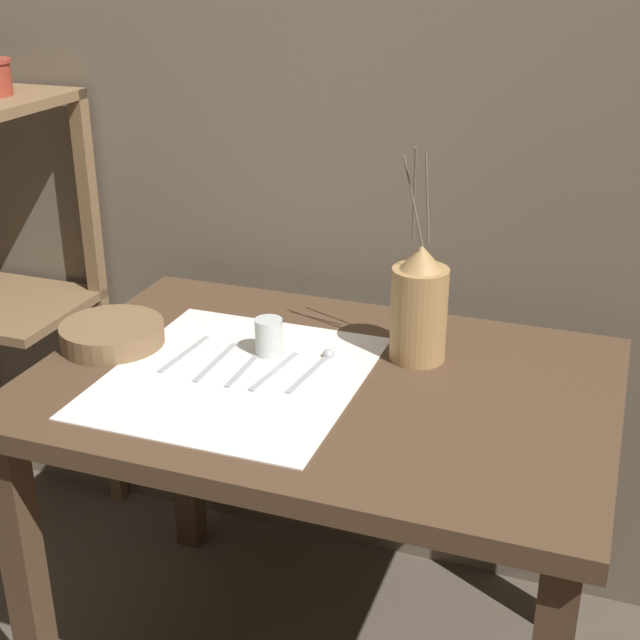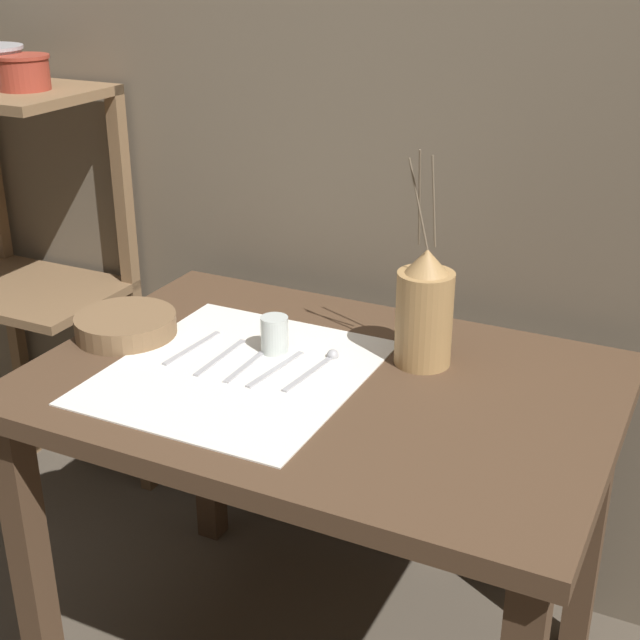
# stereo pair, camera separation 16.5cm
# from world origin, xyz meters

# --- Properties ---
(stone_wall_back) EXTENTS (7.00, 0.06, 2.40)m
(stone_wall_back) POSITION_xyz_m (0.00, 0.49, 1.20)
(stone_wall_back) COLOR #6B5E4C
(stone_wall_back) RESTS_ON ground_plane
(wooden_table) EXTENTS (1.10, 0.77, 0.74)m
(wooden_table) POSITION_xyz_m (0.00, 0.00, 0.64)
(wooden_table) COLOR #4C3523
(wooden_table) RESTS_ON ground_plane
(wooden_shelf_unit) EXTENTS (0.49, 0.35, 1.18)m
(wooden_shelf_unit) POSITION_xyz_m (-1.01, 0.31, 0.82)
(wooden_shelf_unit) COLOR brown
(wooden_shelf_unit) RESTS_ON ground_plane
(linen_cloth) EXTENTS (0.47, 0.53, 0.00)m
(linen_cloth) POSITION_xyz_m (-0.16, -0.05, 0.74)
(linen_cloth) COLOR white
(linen_cloth) RESTS_ON wooden_table
(pitcher_with_flowers) EXTENTS (0.11, 0.11, 0.43)m
(pitcher_with_flowers) POSITION_xyz_m (0.15, 0.15, 0.85)
(pitcher_with_flowers) COLOR #A87F4C
(pitcher_with_flowers) RESTS_ON wooden_table
(wooden_bowl) EXTENTS (0.21, 0.21, 0.05)m
(wooden_bowl) POSITION_xyz_m (-0.46, -0.01, 0.77)
(wooden_bowl) COLOR brown
(wooden_bowl) RESTS_ON wooden_table
(glass_tumbler_near) EXTENTS (0.06, 0.06, 0.08)m
(glass_tumbler_near) POSITION_xyz_m (-0.13, 0.06, 0.78)
(glass_tumbler_near) COLOR silver
(glass_tumbler_near) RESTS_ON wooden_table
(fork_inner) EXTENTS (0.03, 0.18, 0.00)m
(fork_inner) POSITION_xyz_m (-0.29, -0.01, 0.75)
(fork_inner) COLOR #A8A8AD
(fork_inner) RESTS_ON wooden_table
(knife_center) EXTENTS (0.01, 0.18, 0.00)m
(knife_center) POSITION_xyz_m (-0.22, -0.02, 0.75)
(knife_center) COLOR #A8A8AD
(knife_center) RESTS_ON wooden_table
(spoon_inner) EXTENTS (0.02, 0.19, 0.02)m
(spoon_inner) POSITION_xyz_m (-0.15, 0.04, 0.75)
(spoon_inner) COLOR #A8A8AD
(spoon_inner) RESTS_ON wooden_table
(fork_outer) EXTENTS (0.03, 0.18, 0.00)m
(fork_outer) POSITION_xyz_m (-0.09, -0.02, 0.75)
(fork_outer) COLOR #A8A8AD
(fork_outer) RESTS_ON wooden_table
(spoon_outer) EXTENTS (0.04, 0.19, 0.02)m
(spoon_outer) POSITION_xyz_m (-0.02, 0.05, 0.75)
(spoon_outer) COLOR #A8A8AD
(spoon_outer) RESTS_ON wooden_table
(metal_pot_small) EXTENTS (0.13, 0.13, 0.08)m
(metal_pot_small) POSITION_xyz_m (-0.92, 0.27, 1.22)
(metal_pot_small) COLOR #9E3828
(metal_pot_small) RESTS_ON wooden_shelf_unit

